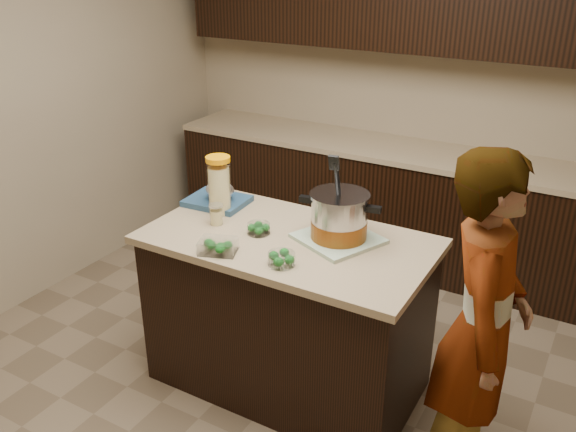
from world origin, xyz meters
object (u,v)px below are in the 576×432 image
island (288,312)px  lemonade_pitcher (219,188)px  stock_pot (339,219)px  person (481,329)px

island → lemonade_pitcher: lemonade_pitcher is taller
stock_pot → person: size_ratio=0.27×
lemonade_pitcher → person: bearing=-9.1°
lemonade_pitcher → person: (1.50, -0.24, -0.26)m
island → stock_pot: bearing=22.8°
stock_pot → island: bearing=-165.8°
island → lemonade_pitcher: (-0.48, 0.08, 0.60)m
person → island: bearing=71.6°
island → stock_pot: stock_pot is taller
island → lemonade_pitcher: 0.77m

